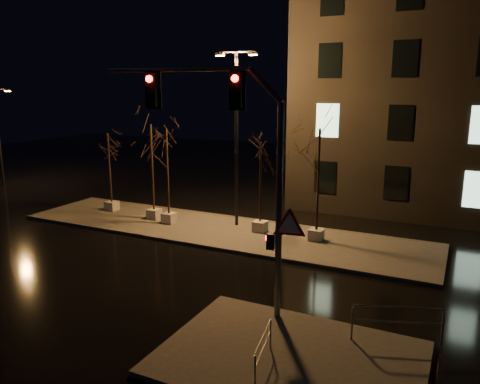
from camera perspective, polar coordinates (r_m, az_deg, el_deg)
The scene contains 12 objects.
ground at distance 19.73m, azimuth -11.39°, elevation -9.42°, with size 90.00×90.00×0.00m, color black.
median at distance 24.44m, azimuth -2.86°, elevation -4.67°, with size 22.00×5.00×0.15m, color #423F3B.
sidewalk_corner at distance 13.63m, azimuth 6.08°, elevation -19.48°, with size 7.00×5.00×0.15m, color #423F3B.
tree_0 at distance 28.41m, azimuth -15.73°, elevation 4.83°, with size 1.80×1.80×4.71m.
tree_1 at distance 25.91m, azimuth -10.75°, elevation 5.57°, with size 1.80×1.80×5.41m.
tree_2 at distance 24.93m, azimuth -8.91°, elevation 5.05°, with size 1.80×1.80×5.23m.
tree_3 at distance 23.15m, azimuth 2.53°, elevation 3.60°, with size 1.80×1.80×4.69m.
tree_4 at distance 21.96m, azimuth 9.62°, elevation 4.58°, with size 1.80×1.80×5.50m.
traffic_signal_mast at distance 14.25m, azimuth -0.13°, elevation 4.34°, with size 6.26×1.37×7.78m.
streetlight_main at distance 24.15m, azimuth -0.44°, elevation 7.83°, with size 2.24×0.44×8.96m.
guard_rail_a at distance 14.49m, azimuth 18.64°, elevation -14.46°, with size 2.42×0.90×1.11m.
guard_rail_b at distance 12.86m, azimuth 2.87°, elevation -18.17°, with size 0.38×1.85×0.89m.
Camera 1 is at (11.32, -14.43, 7.28)m, focal length 35.00 mm.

